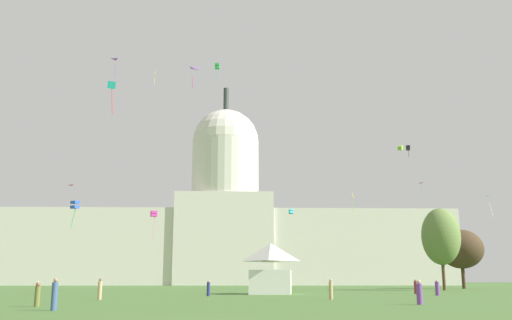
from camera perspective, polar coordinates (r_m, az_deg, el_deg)
capitol_building at (r=186.11m, az=-3.20°, el=-7.01°), size 148.00×22.78×66.44m
event_tent at (r=67.96m, az=1.51°, el=-10.91°), size 5.67×7.19×5.91m
tree_east_mid at (r=98.08m, az=18.20°, el=-7.37°), size 7.21×7.13×13.27m
tree_east_near at (r=118.52m, az=20.04°, el=-8.47°), size 10.38×9.91×11.34m
person_denim_front_left at (r=33.33m, az=-19.71°, el=-12.76°), size 0.45×0.45×1.73m
person_tan_aisle_center at (r=50.72m, az=-15.51°, el=-12.53°), size 0.48×0.48×1.76m
person_purple_front_center at (r=40.72m, az=16.20°, el=-12.81°), size 0.55×0.55×1.64m
person_red_mid_left at (r=74.91m, az=-21.20°, el=-11.99°), size 0.45×0.45×1.49m
person_navy_mid_right at (r=59.81m, az=-4.83°, el=-12.84°), size 0.48×0.48×1.62m
person_tan_edge_west at (r=50.12m, az=7.58°, el=-12.87°), size 0.39×0.39×1.73m
person_purple_back_left at (r=64.95m, az=17.86°, el=-12.24°), size 0.54×0.54×1.69m
person_maroon_near_tree_west at (r=71.54m, az=15.84°, el=-12.28°), size 0.39×0.39×1.69m
person_olive_front_right at (r=38.50m, az=-21.23°, el=-12.68°), size 0.41×0.41×1.45m
kite_violet_mid at (r=71.88m, az=-6.56°, el=8.81°), size 1.34×1.42×2.37m
kite_green_high at (r=119.69m, az=-3.95°, el=9.43°), size 1.01×1.02×3.58m
kite_gold_mid at (r=117.29m, az=9.76°, el=-3.82°), size 0.62×0.79×4.23m
kite_blue_low at (r=65.05m, az=-17.84°, el=-4.36°), size 1.00×1.01×3.01m
kite_cyan_low at (r=134.88m, az=3.57°, el=-5.22°), size 1.17×1.22×1.16m
kite_red_mid at (r=112.98m, az=16.60°, el=-2.41°), size 0.94×1.07×2.08m
kite_black_mid at (r=118.53m, az=15.12°, el=1.18°), size 0.99×1.01×2.32m
kite_turquoise_mid at (r=59.23m, az=-14.38°, el=6.93°), size 0.87×0.39×3.47m
kite_white_low at (r=87.78m, az=22.76°, el=-3.50°), size 1.02×1.62×3.11m
kite_pink_mid at (r=130.16m, az=-18.13°, el=-2.69°), size 1.53×1.15×0.34m
kite_magenta_low at (r=80.42m, az=-10.30°, el=-5.42°), size 1.05×1.05×3.86m
kite_lime_mid at (r=130.11m, az=14.39°, el=1.19°), size 1.36×1.37×2.33m
kite_yellow_high at (r=136.72m, az=-10.17°, el=8.51°), size 0.39×0.83×3.71m
kite_violet_high at (r=114.07m, az=-14.02°, el=9.44°), size 1.20×0.97×3.15m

